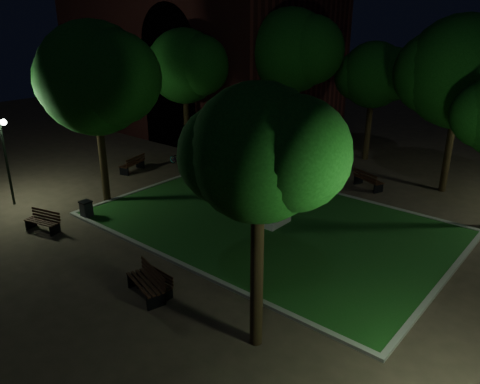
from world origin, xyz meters
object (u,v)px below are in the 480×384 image
(monument, at_px, (270,204))
(bicycle, at_px, (178,159))
(bench_far_side, at_px, (368,180))
(trash_bin, at_px, (86,209))
(bench_near_left, at_px, (155,283))
(bench_west_near, at_px, (43,222))
(bench_near_right, at_px, (147,283))
(bench_left_side, at_px, (133,164))

(monument, relative_size, bicycle, 2.19)
(bench_far_side, xyz_separation_m, trash_bin, (-8.13, -11.84, -0.04))
(bench_near_left, xyz_separation_m, bench_west_near, (-7.41, 0.07, 0.04))
(bench_near_right, distance_m, bench_far_side, 14.16)
(bench_far_side, bearing_deg, bench_near_left, 108.50)
(bench_near_right, xyz_separation_m, bench_far_side, (1.05, 14.13, -0.01))
(bench_west_near, relative_size, bench_left_side, 0.92)
(monument, relative_size, bench_near_right, 1.66)
(monument, relative_size, bench_left_side, 1.73)
(bench_near_left, relative_size, trash_bin, 1.80)
(bench_west_near, height_order, bicycle, bench_west_near)
(bench_near_left, bearing_deg, bench_near_right, -99.33)
(bench_left_side, height_order, bicycle, bench_left_side)
(bench_far_side, xyz_separation_m, bicycle, (-10.82, -3.60, -0.07))
(bench_near_left, height_order, trash_bin, trash_bin)
(bench_west_near, height_order, trash_bin, bench_west_near)
(bench_near_left, height_order, bench_far_side, bench_far_side)
(monument, bearing_deg, bench_near_right, -87.61)
(bench_near_right, distance_m, trash_bin, 7.44)
(bench_west_near, distance_m, bicycle, 10.45)
(bench_left_side, distance_m, trash_bin, 6.72)
(bench_left_side, distance_m, bench_far_side, 13.43)
(bench_far_side, relative_size, bicycle, 1.28)
(bench_near_right, height_order, bench_far_side, bench_near_right)
(bench_near_right, distance_m, bicycle, 14.36)
(bench_left_side, height_order, bench_far_side, bench_far_side)
(bench_west_near, height_order, bench_far_side, bench_far_side)
(bench_near_left, bearing_deg, bench_west_near, -177.34)
(bench_near_left, distance_m, bench_left_side, 13.28)
(bench_near_left, bearing_deg, monument, 96.24)
(trash_bin, bearing_deg, monument, 35.65)
(bench_near_right, relative_size, bench_west_near, 1.13)
(bench_near_left, bearing_deg, bench_left_side, 148.38)
(bench_west_near, bearing_deg, trash_bin, 67.37)
(bench_near_right, height_order, bench_west_near, bench_near_right)
(bench_near_right, bearing_deg, bench_far_side, 101.64)
(monument, bearing_deg, bench_west_near, -136.05)
(bench_near_right, xyz_separation_m, bench_west_near, (-7.35, 0.35, -0.05))
(bench_near_left, xyz_separation_m, trash_bin, (-7.14, 2.01, 0.04))
(bench_near_right, relative_size, trash_bin, 2.33)
(bench_near_left, xyz_separation_m, bench_near_right, (-0.06, -0.28, 0.09))
(bench_far_side, height_order, trash_bin, bench_far_side)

